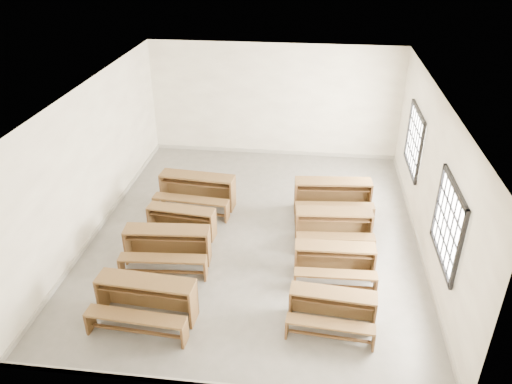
# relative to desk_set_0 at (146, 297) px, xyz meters

# --- Properties ---
(room) EXTENTS (8.50, 8.50, 3.20)m
(room) POSITION_rel_desk_set_0_xyz_m (1.63, 2.90, 1.70)
(room) COLOR slate
(room) RESTS_ON ground
(desk_set_0) EXTENTS (1.74, 0.98, 0.76)m
(desk_set_0) POSITION_rel_desk_set_0_xyz_m (0.00, 0.00, 0.00)
(desk_set_0) COLOR brown
(desk_set_0) RESTS_ON ground
(desk_set_1) EXTENTS (1.74, 0.99, 0.75)m
(desk_set_1) POSITION_rel_desk_set_0_xyz_m (-0.08, 1.59, -0.00)
(desk_set_1) COLOR brown
(desk_set_1) RESTS_ON ground
(desk_set_2) EXTENTS (1.54, 0.91, 0.66)m
(desk_set_2) POSITION_rel_desk_set_0_xyz_m (-0.05, 2.56, -0.06)
(desk_set_2) COLOR brown
(desk_set_2) RESTS_ON ground
(desk_set_3) EXTENTS (1.84, 1.07, 0.80)m
(desk_set_3) POSITION_rel_desk_set_0_xyz_m (0.01, 3.86, 0.02)
(desk_set_3) COLOR brown
(desk_set_3) RESTS_ON ground
(desk_set_4) EXTENTS (1.49, 0.86, 0.65)m
(desk_set_4) POSITION_rel_desk_set_0_xyz_m (3.15, 0.21, -0.07)
(desk_set_4) COLOR brown
(desk_set_4) RESTS_ON ground
(desk_set_5) EXTENTS (1.54, 0.84, 0.68)m
(desk_set_5) POSITION_rel_desk_set_0_xyz_m (3.21, 1.52, -0.04)
(desk_set_5) COLOR brown
(desk_set_5) RESTS_ON ground
(desk_set_6) EXTENTS (1.66, 0.95, 0.72)m
(desk_set_6) POSITION_rel_desk_set_0_xyz_m (3.21, 2.74, -0.02)
(desk_set_6) COLOR brown
(desk_set_6) RESTS_ON ground
(desk_set_7) EXTENTS (1.84, 1.06, 0.79)m
(desk_set_7) POSITION_rel_desk_set_0_xyz_m (3.20, 3.97, 0.02)
(desk_set_7) COLOR brown
(desk_set_7) RESTS_ON ground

